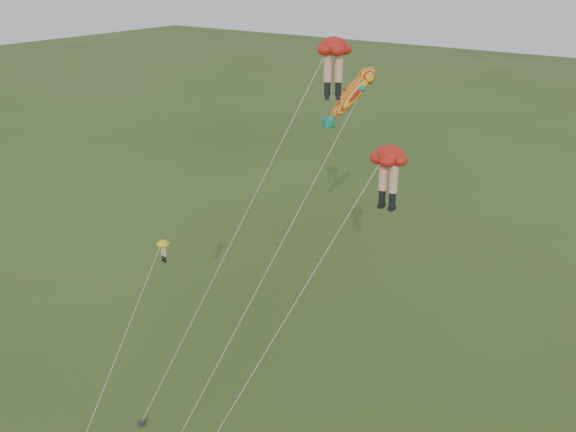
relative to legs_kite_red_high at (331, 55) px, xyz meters
The scene contains 4 objects.
legs_kite_red_high is the anchor object (origin of this frame).
legs_kite_red_mid 6.75m from the legs_kite_red_high, 34.44° to the right, with size 6.47×9.01×15.74m.
legs_kite_yellow 14.71m from the legs_kite_red_high, 155.79° to the right, with size 2.13×8.41×8.09m.
fish_kite 2.63m from the legs_kite_red_high, 82.15° to the left, with size 4.89×11.69×18.00m.
Camera 1 is at (19.15, -17.02, 22.69)m, focal length 40.00 mm.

